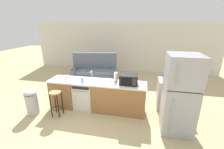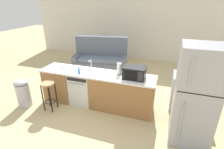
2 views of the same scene
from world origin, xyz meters
name	(u,v)px [view 1 (image 1 of 2)]	position (x,y,z in m)	size (l,w,h in m)	color
ground_plane	(93,107)	(0.00, 0.00, 0.00)	(24.00, 24.00, 0.00)	tan
wall_back	(122,47)	(0.30, 4.20, 1.30)	(10.00, 0.06, 2.60)	silver
kitchen_counter	(100,96)	(0.24, 0.00, 0.42)	(2.94, 0.66, 0.90)	#9E6B3D
dishwasher	(85,95)	(-0.25, 0.00, 0.42)	(0.58, 0.61, 0.84)	silver
stove_range	(170,94)	(2.35, 0.55, 0.45)	(0.76, 0.68, 0.90)	#B7B7BC
refrigerator	(180,95)	(2.35, -0.55, 0.96)	(0.72, 0.73, 1.91)	#A8AAB2
microwave	(129,79)	(1.10, 0.00, 1.04)	(0.50, 0.37, 0.28)	black
sink_faucet	(92,76)	(-0.02, 0.08, 1.03)	(0.07, 0.18, 0.30)	silver
paper_towel_roll	(116,77)	(0.71, 0.10, 1.04)	(0.14, 0.14, 0.28)	#4C4C51
soap_bottle	(82,81)	(-0.22, -0.19, 0.97)	(0.06, 0.06, 0.18)	#338CCC
dish_soap_bottle	(66,77)	(-0.82, 0.02, 0.97)	(0.06, 0.06, 0.18)	silver
kettle	(166,76)	(2.18, 0.68, 0.99)	(0.21, 0.17, 0.19)	black
bar_stool	(56,98)	(-0.86, -0.59, 0.54)	(0.32, 0.32, 0.74)	tan
trash_bin	(32,102)	(-1.61, -0.67, 0.38)	(0.35, 0.35, 0.74)	#B7B7BC
couch	(95,72)	(-0.67, 2.31, 0.39)	(2.14, 1.27, 1.27)	#515B6B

